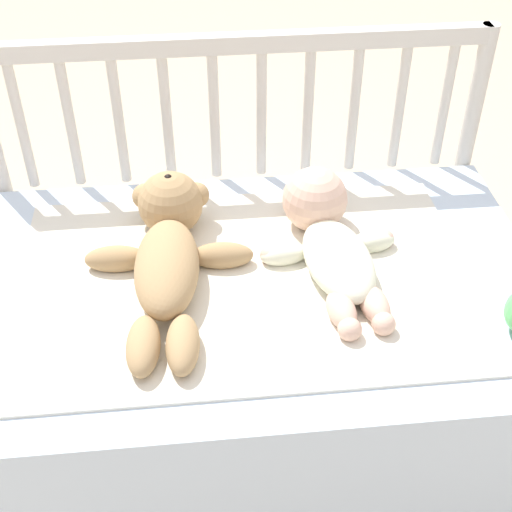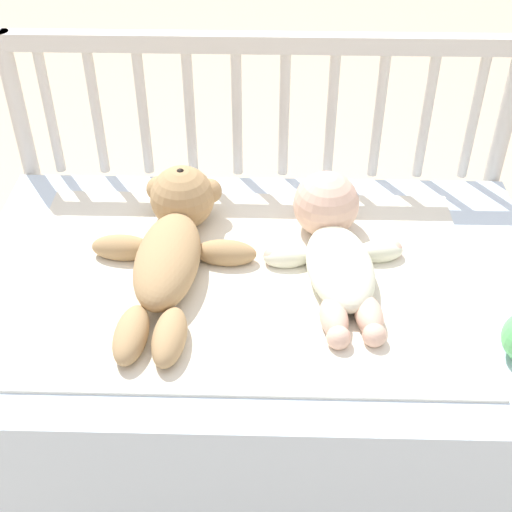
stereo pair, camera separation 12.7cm
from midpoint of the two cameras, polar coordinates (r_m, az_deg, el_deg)
The scene contains 6 objects.
ground_plane at distance 1.70m, azimuth 2.23°, elevation -15.13°, with size 12.00×12.00×0.00m, color #C6B293.
crib_mattress at distance 1.50m, azimuth 2.47°, elevation -9.44°, with size 1.07×0.69×0.51m.
crib_rail at distance 1.57m, azimuth 2.70°, elevation 8.92°, with size 1.07×0.04×0.83m.
blanket at distance 1.31m, azimuth 1.91°, elevation -2.12°, with size 0.83×0.55×0.01m.
teddy_bear at distance 1.32m, azimuth -4.00°, elevation 1.01°, with size 0.32×0.48×0.13m.
baby at distance 1.34m, azimuth 9.02°, elevation 0.84°, with size 0.27×0.41×0.13m.
Camera 2 is at (0.03, -0.99, 1.38)m, focal length 50.00 mm.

